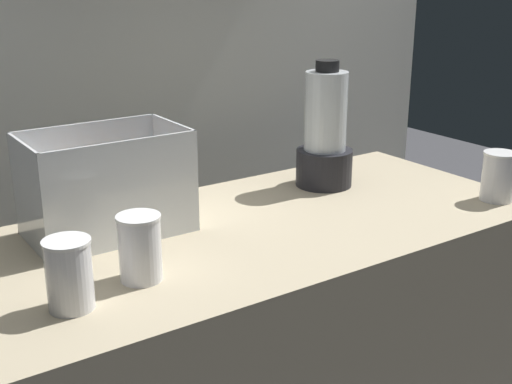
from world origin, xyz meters
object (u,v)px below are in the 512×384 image
Objects in this scene: carrot_display_bin at (110,201)px; juice_cup_beet_far_left at (70,278)px; blender_pitcher at (325,137)px; juice_cup_orange_middle at (498,179)px; juice_cup_pomegranate_left at (140,251)px.

juice_cup_beet_far_left is (-0.20, -0.30, -0.01)m from carrot_display_bin.
juice_cup_orange_middle is at bearing -50.70° from blender_pitcher.
juice_cup_orange_middle is at bearing -2.76° from juice_cup_beet_far_left.
juice_cup_pomegranate_left is (0.15, 0.04, 0.00)m from juice_cup_beet_far_left.
juice_cup_orange_middle is (1.11, -0.05, -0.00)m from juice_cup_beet_far_left.
juice_cup_beet_far_left reaches higher than juice_cup_orange_middle.
blender_pitcher is at bearing 21.23° from juice_cup_pomegranate_left.
juice_cup_beet_far_left is (-0.82, -0.30, -0.08)m from blender_pitcher.
blender_pitcher reaches higher than juice_cup_orange_middle.
carrot_display_bin is 2.66× the size of juice_cup_pomegranate_left.
carrot_display_bin is 1.02× the size of blender_pitcher.
juice_cup_pomegranate_left is at bearing -158.77° from blender_pitcher.
blender_pitcher is at bearing 129.30° from juice_cup_orange_middle.
juice_cup_orange_middle is at bearing -21.39° from carrot_display_bin.
carrot_display_bin is 2.74× the size of juice_cup_orange_middle.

